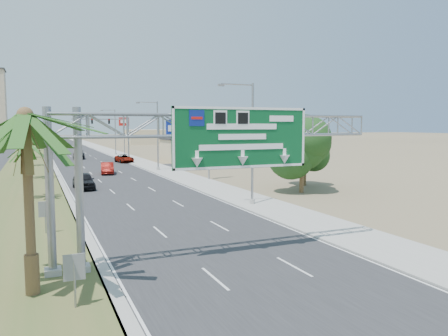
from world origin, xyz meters
name	(u,v)px	position (x,y,z in m)	size (l,w,h in m)	color
road	(72,150)	(0.00, 110.00, 0.01)	(12.00, 300.00, 0.02)	#28282B
sidewalk_right	(106,150)	(8.50, 110.00, 0.05)	(4.00, 300.00, 0.10)	#9E9B93
median_grass	(30,151)	(-10.00, 110.00, 0.06)	(7.00, 300.00, 0.12)	#475927
sign_gantry	(210,137)	(-1.06, 9.93, 6.06)	(16.75, 1.24, 7.50)	gray
palm_near	(25,117)	(-9.20, 8.00, 6.93)	(5.70, 5.70, 8.35)	brown
palm_row_b	(27,145)	(-9.50, 32.00, 4.90)	(3.99, 3.99, 5.95)	brown
palm_row_c	(29,133)	(-9.50, 48.00, 5.66)	(3.99, 3.99, 6.75)	brown
palm_row_d	(30,139)	(-9.50, 66.00, 4.42)	(3.99, 3.99, 5.45)	brown
palm_row_e	(31,133)	(-9.50, 85.00, 5.09)	(3.99, 3.99, 6.15)	brown
palm_row_f	(32,133)	(-9.50, 110.00, 4.71)	(3.99, 3.99, 5.75)	brown
streetlight_near	(250,149)	(7.30, 22.00, 4.69)	(3.27, 0.44, 10.00)	gray
streetlight_mid	(156,138)	(7.30, 52.00, 4.69)	(3.27, 0.44, 10.00)	gray
streetlight_far	(114,134)	(7.30, 88.00, 4.69)	(3.27, 0.44, 10.00)	gray
signal_mast	(117,135)	(5.17, 71.97, 4.85)	(10.28, 0.71, 8.00)	gray
store_building	(214,150)	(22.00, 66.00, 2.00)	(18.00, 10.00, 4.00)	#CAB288
oak_near	(302,147)	(15.00, 26.00, 4.53)	(4.50, 4.50, 6.80)	brown
oak_far	(305,151)	(18.00, 30.00, 3.82)	(3.50, 3.50, 5.60)	brown
median_signback_a	(74,271)	(-7.80, 6.00, 1.45)	(0.75, 0.08, 2.08)	gray
median_signback_b	(45,212)	(-8.50, 18.00, 1.45)	(0.75, 0.08, 2.08)	gray
building_distant_right	(155,137)	(30.00, 140.00, 2.50)	(20.00, 12.00, 5.00)	#CAB288
car_left_lane	(84,181)	(-4.42, 36.97, 0.86)	(2.02, 5.02, 1.71)	black
car_mid_lane	(107,168)	(-0.01, 50.28, 0.78)	(1.65, 4.74, 1.56)	maroon
car_right_lane	(124,159)	(5.50, 67.52, 0.71)	(2.35, 5.10, 1.42)	gray
car_far	(79,155)	(-1.10, 79.29, 0.78)	(2.18, 5.36, 1.56)	black
pole_sign_red_near	(209,123)	(10.30, 38.89, 6.85)	(2.41, 0.73, 8.73)	gray
pole_sign_blue	(172,130)	(13.00, 63.36, 5.73)	(2.01, 0.43, 7.74)	gray
pole_sign_red_far	(124,125)	(9.00, 85.67, 6.68)	(2.21, 0.44, 8.45)	gray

